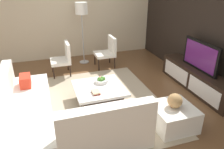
{
  "coord_description": "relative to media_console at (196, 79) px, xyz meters",
  "views": [
    {
      "loc": [
        3.72,
        -0.88,
        2.46
      ],
      "look_at": [
        -0.21,
        0.41,
        0.57
      ],
      "focal_mm": 35.17,
      "sensor_mm": 36.0,
      "label": 1
    }
  ],
  "objects": [
    {
      "name": "decorative_ball",
      "position": [
        1.04,
        -1.28,
        0.28
      ],
      "size": [
        0.25,
        0.25,
        0.25
      ],
      "primitive_type": "sphere",
      "color": "#AD8451",
      "rests_on": "ottoman"
    },
    {
      "name": "ottoman",
      "position": [
        1.04,
        -1.28,
        -0.05
      ],
      "size": [
        0.7,
        0.7,
        0.4
      ],
      "primitive_type": "cube",
      "color": "white",
      "rests_on": "ground"
    },
    {
      "name": "television",
      "position": [
        0.0,
        0.0,
        0.57
      ],
      "size": [
        1.09,
        0.06,
        0.65
      ],
      "color": "black",
      "rests_on": "media_console"
    },
    {
      "name": "feature_wall_back",
      "position": [
        0.0,
        0.3,
        1.15
      ],
      "size": [
        6.4,
        0.12,
        2.8
      ],
      "primitive_type": "cube",
      "color": "black",
      "rests_on": "ground"
    },
    {
      "name": "fruit_bowl",
      "position": [
        -0.28,
        -2.2,
        0.18
      ],
      "size": [
        0.28,
        0.28,
        0.13
      ],
      "color": "silver",
      "rests_on": "coffee_table"
    },
    {
      "name": "accent_chair_near",
      "position": [
        -1.82,
        -2.79,
        0.24
      ],
      "size": [
        0.55,
        0.5,
        0.87
      ],
      "rotation": [
        0.0,
        0.0,
        -0.12
      ],
      "color": "black",
      "rests_on": "ground"
    },
    {
      "name": "floor_lamp",
      "position": [
        -2.51,
        -2.13,
        1.26
      ],
      "size": [
        0.34,
        0.34,
        1.76
      ],
      "color": "#A5A5AA",
      "rests_on": "ground"
    },
    {
      "name": "media_console",
      "position": [
        0.0,
        0.0,
        0.0
      ],
      "size": [
        2.22,
        0.45,
        0.5
      ],
      "color": "black",
      "rests_on": "ground"
    },
    {
      "name": "book_stack",
      "position": [
        0.12,
        -2.42,
        0.15
      ],
      "size": [
        0.2,
        0.14,
        0.05
      ],
      "color": "maroon",
      "rests_on": "coffee_table"
    },
    {
      "name": "accent_chair_far",
      "position": [
        -1.99,
        -1.53,
        0.24
      ],
      "size": [
        0.55,
        0.54,
        0.87
      ],
      "rotation": [
        0.0,
        0.0,
        0.11
      ],
      "color": "black",
      "rests_on": "ground"
    },
    {
      "name": "ground_plane",
      "position": [
        0.0,
        -2.4,
        -0.25
      ],
      "size": [
        14.0,
        14.0,
        0.0
      ],
      "primitive_type": "plane",
      "color": "brown"
    },
    {
      "name": "sectional_couch",
      "position": [
        0.51,
        -3.31,
        0.04
      ],
      "size": [
        2.46,
        2.29,
        0.84
      ],
      "color": "white",
      "rests_on": "ground"
    },
    {
      "name": "area_rug",
      "position": [
        -0.1,
        -2.4,
        -0.24
      ],
      "size": [
        3.19,
        2.7,
        0.01
      ],
      "primitive_type": "cube",
      "color": "tan",
      "rests_on": "ground"
    },
    {
      "name": "side_wall_left",
      "position": [
        -3.2,
        -2.2,
        1.15
      ],
      "size": [
        0.12,
        5.2,
        2.8
      ],
      "primitive_type": "cube",
      "color": "beige",
      "rests_on": "ground"
    },
    {
      "name": "coffee_table",
      "position": [
        -0.1,
        -2.3,
        -0.05
      ],
      "size": [
        0.98,
        0.99,
        0.38
      ],
      "color": "black",
      "rests_on": "ground"
    }
  ]
}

